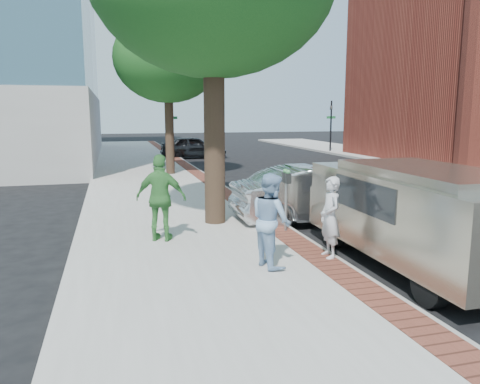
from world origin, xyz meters
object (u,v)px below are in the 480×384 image
object	(u,v)px
sedan_silver	(319,195)
bg_car	(193,147)
parking_meter	(286,187)
person_gray	(330,217)
van	(411,211)
person_officer	(271,220)
person_green	(161,198)

from	to	relation	value
sedan_silver	bg_car	distance (m)	18.88
parking_meter	person_gray	xyz separation A→B (m)	(0.07, -2.15, -0.27)
person_gray	sedan_silver	world-z (taller)	person_gray
bg_car	van	bearing A→B (deg)	-178.06
sedan_silver	van	bearing A→B (deg)	-177.61
person_officer	person_green	size ratio (longest dim) A/B	0.90
van	parking_meter	bearing A→B (deg)	121.83
person_gray	sedan_silver	xyz separation A→B (m)	(1.32, 3.33, -0.18)
person_gray	bg_car	xyz separation A→B (m)	(1.17, 22.22, -0.21)
bg_car	van	size ratio (longest dim) A/B	0.80
person_green	sedan_silver	xyz separation A→B (m)	(4.32, 1.25, -0.34)
person_gray	bg_car	world-z (taller)	person_gray
person_officer	person_green	distance (m)	2.85
person_officer	van	size ratio (longest dim) A/B	0.32
bg_car	van	distance (m)	22.64
bg_car	van	xyz separation A→B (m)	(0.31, -22.64, 0.34)
parking_meter	bg_car	bearing A→B (deg)	86.46
person_green	parking_meter	bearing A→B (deg)	-155.57
person_green	sedan_silver	size ratio (longest dim) A/B	0.41
parking_meter	bg_car	size ratio (longest dim) A/B	0.35
parking_meter	person_gray	world-z (taller)	person_gray
sedan_silver	parking_meter	bearing A→B (deg)	130.24
person_green	bg_car	size ratio (longest dim) A/B	0.44
sedan_silver	van	size ratio (longest dim) A/B	0.87
sedan_silver	person_officer	bearing A→B (deg)	143.66
person_green	sedan_silver	bearing A→B (deg)	-140.81
person_officer	sedan_silver	world-z (taller)	person_officer
person_green	person_officer	bearing A→B (deg)	150.59
sedan_silver	bg_car	bearing A→B (deg)	0.42
parking_meter	van	world-z (taller)	van
van	person_green	bearing A→B (deg)	151.53
person_gray	bg_car	size ratio (longest dim) A/B	0.37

